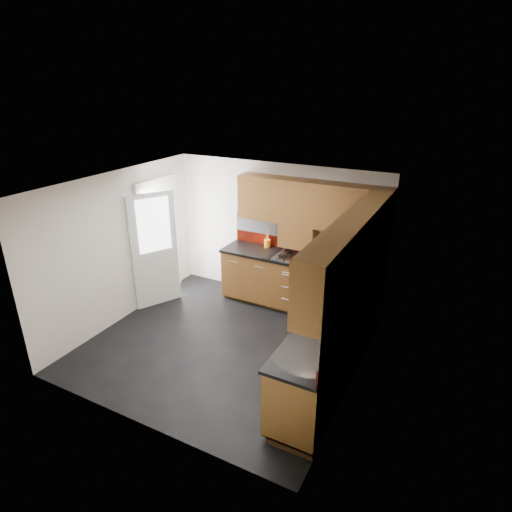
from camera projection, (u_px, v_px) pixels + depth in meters
The scene contains 14 objects.
room at pixel (222, 251), 5.79m from camera, with size 4.00×3.80×2.64m.
base_cabinets at pixel (311, 314), 6.33m from camera, with size 2.70×3.20×0.95m.
countertop at pixel (312, 285), 6.14m from camera, with size 2.72×3.22×0.04m.
backsplash at pixel (333, 264), 6.11m from camera, with size 2.70×3.20×0.54m.
upper_cabinets at pixel (329, 224), 5.77m from camera, with size 2.50×3.20×0.72m.
extractor_hood at pixel (298, 235), 7.02m from camera, with size 0.60×0.33×0.40m, color #5B2F14.
glass_cabinet at pixel (370, 222), 5.79m from camera, with size 0.32×0.80×0.66m.
back_door at pixel (158, 244), 7.34m from camera, with size 0.42×1.19×2.04m.
gas_hob at pixel (294, 257), 7.01m from camera, with size 0.60×0.53×0.05m.
utensil_pot at pixel (267, 242), 7.42m from camera, with size 0.11×0.11×0.40m.
toaster at pixel (336, 257), 6.81m from camera, with size 0.26×0.19×0.17m.
food_processor at pixel (358, 273), 6.15m from camera, with size 0.18×0.18×0.30m.
paper_towel at pixel (360, 276), 6.08m from camera, with size 0.11×0.11×0.24m, color white.
orange_cloth at pixel (353, 293), 5.84m from camera, with size 0.14×0.12×0.02m, color #F13F1A.
Camera 1 is at (2.88, -4.55, 3.66)m, focal length 30.00 mm.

